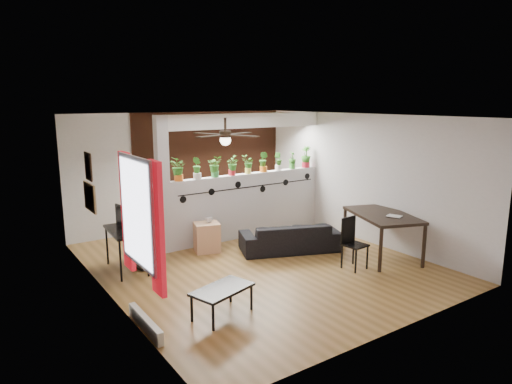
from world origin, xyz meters
name	(u,v)px	position (x,y,z in m)	size (l,w,h in m)	color
room_shell	(257,192)	(0.00, 0.00, 1.30)	(6.30, 7.10, 2.90)	brown
partition_wall	(248,205)	(0.80, 1.50, 0.68)	(3.60, 0.18, 1.35)	#BCBCC1
ceiling_header	(248,121)	(0.80, 1.50, 2.45)	(3.60, 0.18, 0.30)	silver
pier_column	(163,185)	(-1.11, 1.50, 1.30)	(0.22, 0.20, 2.60)	#BCBCC1
brick_panel	(214,167)	(0.80, 2.97, 1.30)	(3.90, 0.05, 2.60)	#A14D2E
vine_decal	(251,187)	(0.80, 1.40, 1.08)	(3.31, 0.01, 0.30)	black
window_assembly	(138,215)	(-2.56, -1.20, 1.51)	(0.09, 1.30, 1.55)	white
baseboard_heater	(145,323)	(-2.54, -1.20, 0.09)	(0.08, 1.00, 0.18)	silver
corkboard	(90,197)	(-2.58, 0.95, 1.35)	(0.03, 0.60, 0.45)	olive
framed_art	(88,166)	(-2.58, 0.90, 1.85)	(0.03, 0.34, 0.44)	#8C7259
ceiling_fan	(225,136)	(-0.80, -0.30, 2.31)	(1.19, 1.19, 0.43)	black
potted_plant_0	(178,168)	(-0.78, 1.50, 1.59)	(0.23, 0.27, 0.46)	orange
potted_plant_1	(197,167)	(-0.39, 1.50, 1.58)	(0.18, 0.23, 0.44)	silver
potted_plant_2	(215,166)	(0.01, 1.50, 1.58)	(0.27, 0.25, 0.43)	#338C3F
potted_plant_3	(232,165)	(0.41, 1.50, 1.56)	(0.20, 0.23, 0.40)	red
potted_plant_4	(248,164)	(0.80, 1.50, 1.55)	(0.20, 0.17, 0.38)	#EAE352
potted_plant_5	(263,161)	(1.20, 1.50, 1.58)	(0.24, 0.27, 0.44)	orange
potted_plant_6	(278,161)	(1.59, 1.50, 1.56)	(0.22, 0.24, 0.39)	white
potted_plant_7	(292,160)	(1.99, 1.50, 1.56)	(0.24, 0.24, 0.39)	green
potted_plant_8	(306,156)	(2.38, 1.50, 1.61)	(0.28, 0.31, 0.49)	red
sofa	(290,237)	(0.91, 0.21, 0.26)	(1.79, 0.71, 0.53)	black
cube_shelf	(207,237)	(-0.43, 1.08, 0.28)	(0.46, 0.41, 0.56)	tan
cup	(209,220)	(-0.38, 1.08, 0.61)	(0.13, 0.13, 0.10)	gray
computer_desk	(126,233)	(-2.03, 0.97, 0.65)	(0.59, 1.03, 0.72)	black
monitor	(122,222)	(-2.03, 1.12, 0.82)	(0.06, 0.35, 0.20)	black
office_chair	(144,241)	(-1.70, 1.01, 0.46)	(0.54, 0.54, 1.03)	black
dining_table	(383,218)	(2.11, -1.01, 0.73)	(1.37, 1.72, 0.82)	black
book	(393,217)	(2.01, -1.31, 0.83)	(0.18, 0.25, 0.02)	gray
folding_chair	(352,238)	(1.22, -1.10, 0.53)	(0.39, 0.39, 0.89)	black
coffee_table	(222,291)	(-1.53, -1.40, 0.35)	(0.94, 0.70, 0.39)	black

